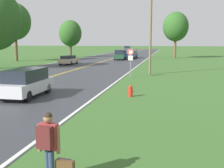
{
  "coord_description": "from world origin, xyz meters",
  "views": [
    {
      "loc": [
        11.16,
        -2.48,
        3.38
      ],
      "look_at": [
        8.23,
        11.65,
        1.17
      ],
      "focal_mm": 45.0,
      "sensor_mm": 36.0,
      "label": 1
    }
  ],
  "objects_px": {
    "hitchhiker_person": "(48,141)",
    "tree_behind_sign": "(176,27)",
    "fire_hydrant": "(130,91)",
    "car_champagne_sedan_mid_near": "(69,60)",
    "traffic_sign": "(131,56)",
    "car_silver_van_approaching": "(26,82)",
    "car_dark_blue_suv_receding": "(132,54)",
    "car_dark_grey_suv_distant": "(127,49)",
    "car_dark_green_van_mid_far": "(120,55)",
    "tree_left_verge": "(15,22)",
    "tree_mid_treeline": "(70,33)"
  },
  "relations": [
    {
      "from": "car_silver_van_approaching",
      "to": "car_dark_grey_suv_distant",
      "type": "relative_size",
      "value": 0.98
    },
    {
      "from": "fire_hydrant",
      "to": "tree_left_verge",
      "type": "bearing_deg",
      "value": 131.0
    },
    {
      "from": "car_champagne_sedan_mid_near",
      "to": "car_dark_blue_suv_receding",
      "type": "height_order",
      "value": "car_dark_blue_suv_receding"
    },
    {
      "from": "car_silver_van_approaching",
      "to": "car_dark_green_van_mid_far",
      "type": "relative_size",
      "value": 1.03
    },
    {
      "from": "car_dark_green_van_mid_far",
      "to": "car_dark_blue_suv_receding",
      "type": "relative_size",
      "value": 0.86
    },
    {
      "from": "fire_hydrant",
      "to": "car_champagne_sedan_mid_near",
      "type": "distance_m",
      "value": 25.32
    },
    {
      "from": "tree_left_verge",
      "to": "car_champagne_sedan_mid_near",
      "type": "xyz_separation_m",
      "value": [
        11.23,
        -4.88,
        -5.96
      ]
    },
    {
      "from": "hitchhiker_person",
      "to": "traffic_sign",
      "type": "bearing_deg",
      "value": 7.59
    },
    {
      "from": "traffic_sign",
      "to": "fire_hydrant",
      "type": "bearing_deg",
      "value": -81.95
    },
    {
      "from": "car_dark_grey_suv_distant",
      "to": "fire_hydrant",
      "type": "bearing_deg",
      "value": -171.8
    },
    {
      "from": "hitchhiker_person",
      "to": "car_dark_green_van_mid_far",
      "type": "relative_size",
      "value": 0.41
    },
    {
      "from": "fire_hydrant",
      "to": "car_dark_grey_suv_distant",
      "type": "height_order",
      "value": "car_dark_grey_suv_distant"
    },
    {
      "from": "car_silver_van_approaching",
      "to": "car_dark_grey_suv_distant",
      "type": "height_order",
      "value": "car_dark_grey_suv_distant"
    },
    {
      "from": "car_champagne_sedan_mid_near",
      "to": "fire_hydrant",
      "type": "bearing_deg",
      "value": -151.75
    },
    {
      "from": "tree_mid_treeline",
      "to": "car_champagne_sedan_mid_near",
      "type": "relative_size",
      "value": 1.85
    },
    {
      "from": "tree_behind_sign",
      "to": "car_dark_grey_suv_distant",
      "type": "distance_m",
      "value": 37.42
    },
    {
      "from": "tree_left_verge",
      "to": "car_champagne_sedan_mid_near",
      "type": "distance_m",
      "value": 13.62
    },
    {
      "from": "hitchhiker_person",
      "to": "tree_behind_sign",
      "type": "height_order",
      "value": "tree_behind_sign"
    },
    {
      "from": "car_silver_van_approaching",
      "to": "car_dark_green_van_mid_far",
      "type": "bearing_deg",
      "value": -179.84
    },
    {
      "from": "traffic_sign",
      "to": "car_dark_grey_suv_distant",
      "type": "bearing_deg",
      "value": 98.86
    },
    {
      "from": "car_silver_van_approaching",
      "to": "car_champagne_sedan_mid_near",
      "type": "distance_m",
      "value": 24.27
    },
    {
      "from": "tree_mid_treeline",
      "to": "car_silver_van_approaching",
      "type": "height_order",
      "value": "tree_mid_treeline"
    },
    {
      "from": "hitchhiker_person",
      "to": "car_silver_van_approaching",
      "type": "distance_m",
      "value": 11.2
    },
    {
      "from": "car_silver_van_approaching",
      "to": "car_dark_blue_suv_receding",
      "type": "height_order",
      "value": "car_silver_van_approaching"
    },
    {
      "from": "fire_hydrant",
      "to": "traffic_sign",
      "type": "bearing_deg",
      "value": 98.05
    },
    {
      "from": "car_silver_van_approaching",
      "to": "car_dark_green_van_mid_far",
      "type": "xyz_separation_m",
      "value": [
        -0.42,
        35.36,
        0.06
      ]
    },
    {
      "from": "car_dark_green_van_mid_far",
      "to": "car_dark_blue_suv_receding",
      "type": "xyz_separation_m",
      "value": [
        1.36,
        5.51,
        -0.14
      ]
    },
    {
      "from": "fire_hydrant",
      "to": "car_champagne_sedan_mid_near",
      "type": "height_order",
      "value": "car_champagne_sedan_mid_near"
    },
    {
      "from": "fire_hydrant",
      "to": "tree_behind_sign",
      "type": "height_order",
      "value": "tree_behind_sign"
    },
    {
      "from": "car_dark_green_van_mid_far",
      "to": "car_silver_van_approaching",
      "type": "bearing_deg",
      "value": -0.59
    },
    {
      "from": "hitchhiker_person",
      "to": "traffic_sign",
      "type": "distance_m",
      "value": 20.16
    },
    {
      "from": "tree_behind_sign",
      "to": "car_dark_green_van_mid_far",
      "type": "bearing_deg",
      "value": -142.59
    },
    {
      "from": "tree_behind_sign",
      "to": "car_silver_van_approaching",
      "type": "relative_size",
      "value": 2.12
    },
    {
      "from": "traffic_sign",
      "to": "tree_behind_sign",
      "type": "xyz_separation_m",
      "value": [
        4.5,
        32.36,
        4.21
      ]
    },
    {
      "from": "traffic_sign",
      "to": "car_champagne_sedan_mid_near",
      "type": "relative_size",
      "value": 0.64
    },
    {
      "from": "car_champagne_sedan_mid_near",
      "to": "car_dark_grey_suv_distant",
      "type": "relative_size",
      "value": 0.96
    },
    {
      "from": "tree_behind_sign",
      "to": "tree_mid_treeline",
      "type": "distance_m",
      "value": 21.81
    },
    {
      "from": "hitchhiker_person",
      "to": "tree_behind_sign",
      "type": "xyz_separation_m",
      "value": [
        3.64,
        52.48,
        5.18
      ]
    },
    {
      "from": "car_dark_green_van_mid_far",
      "to": "car_dark_blue_suv_receding",
      "type": "height_order",
      "value": "car_dark_green_van_mid_far"
    },
    {
      "from": "tree_left_verge",
      "to": "car_champagne_sedan_mid_near",
      "type": "height_order",
      "value": "tree_left_verge"
    },
    {
      "from": "traffic_sign",
      "to": "car_dark_grey_suv_distant",
      "type": "xyz_separation_m",
      "value": [
        -10.34,
        66.3,
        -1.08
      ]
    },
    {
      "from": "car_dark_blue_suv_receding",
      "to": "fire_hydrant",
      "type": "bearing_deg",
      "value": 9.38
    },
    {
      "from": "car_champagne_sedan_mid_near",
      "to": "tree_left_verge",
      "type": "bearing_deg",
      "value": 65.81
    },
    {
      "from": "tree_left_verge",
      "to": "tree_behind_sign",
      "type": "xyz_separation_m",
      "value": [
        26.7,
        14.5,
        -0.41
      ]
    },
    {
      "from": "traffic_sign",
      "to": "tree_mid_treeline",
      "type": "relative_size",
      "value": 0.34
    },
    {
      "from": "tree_behind_sign",
      "to": "car_dark_blue_suv_receding",
      "type": "height_order",
      "value": "tree_behind_sign"
    },
    {
      "from": "car_silver_van_approaching",
      "to": "car_dark_blue_suv_receding",
      "type": "bearing_deg",
      "value": 178.16
    },
    {
      "from": "fire_hydrant",
      "to": "tree_left_verge",
      "type": "xyz_separation_m",
      "value": [
        -23.5,
        27.03,
        6.29
      ]
    },
    {
      "from": "tree_left_verge",
      "to": "tree_mid_treeline",
      "type": "height_order",
      "value": "tree_left_verge"
    },
    {
      "from": "hitchhiker_person",
      "to": "car_dark_grey_suv_distant",
      "type": "bearing_deg",
      "value": 12.51
    }
  ]
}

